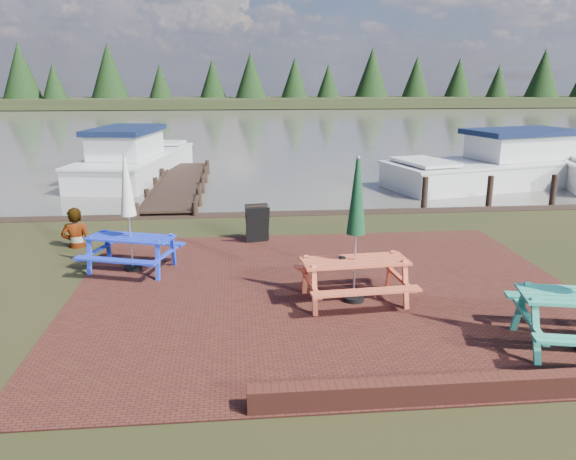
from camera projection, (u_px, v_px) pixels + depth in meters
The scene contains 12 objects.
ground at pixel (335, 315), 9.12m from camera, with size 120.00×120.00×0.00m, color black.
paving at pixel (326, 292), 10.07m from camera, with size 9.00×7.50×0.02m, color #3C1713.
brick_wall at pixel (541, 377), 6.95m from camera, with size 6.21×1.79×0.30m.
water at pixel (254, 125), 44.64m from camera, with size 120.00×60.00×0.02m, color #4D4942.
far_treeline at pixel (245, 80), 71.61m from camera, with size 120.00×10.00×8.10m.
picnic_table_red at pixel (355, 253), 9.44m from camera, with size 1.91×1.73×2.49m.
picnic_table_blue at pixel (130, 231), 11.00m from camera, with size 2.05×1.93×2.32m.
chalkboard at pixel (257, 223), 13.03m from camera, with size 0.57×0.60×0.87m.
jetty at pixel (180, 184), 19.59m from camera, with size 1.76×9.08×1.00m.
boat_jetty at pixel (134, 162), 22.22m from camera, with size 4.03×8.24×2.29m.
boat_near at pixel (500, 168), 20.80m from camera, with size 8.80×4.88×2.26m.
person at pixel (73, 208), 12.51m from camera, with size 0.66×0.44×1.82m, color gray.
Camera 1 is at (-1.57, -8.31, 3.75)m, focal length 35.00 mm.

